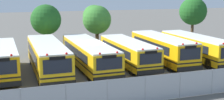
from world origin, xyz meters
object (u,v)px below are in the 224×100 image
at_px(school_bus_1, 2,59).
at_px(school_bus_5, 162,48).
at_px(tree_3, 193,12).
at_px(tree_1, 46,20).
at_px(tree_2, 96,19).
at_px(school_bus_3, 89,54).
at_px(school_bus_6, 196,47).
at_px(traffic_cone, 152,92).
at_px(school_bus_2, 48,56).
at_px(school_bus_4, 128,52).

relative_size(school_bus_1, school_bus_5, 0.93).
relative_size(school_bus_1, tree_3, 1.52).
distance_m(tree_1, tree_2, 6.02).
xyz_separation_m(school_bus_3, school_bus_6, (11.31, -0.41, 0.04)).
distance_m(school_bus_6, tree_2, 12.29).
relative_size(tree_3, traffic_cone, 13.30).
xyz_separation_m(tree_1, tree_2, (5.97, 0.74, -0.08)).
height_order(school_bus_1, school_bus_2, school_bus_2).
relative_size(school_bus_5, tree_3, 1.65).
bearing_deg(school_bus_1, tree_1, -122.56).
distance_m(school_bus_6, tree_3, 12.70).
xyz_separation_m(school_bus_2, tree_3, (21.62, 10.56, 2.71)).
bearing_deg(school_bus_4, school_bus_1, -1.48).
xyz_separation_m(school_bus_2, school_bus_4, (7.66, 0.14, -0.13)).
distance_m(school_bus_1, school_bus_4, 11.45).
bearing_deg(tree_2, tree_3, 6.42).
height_order(tree_2, tree_3, tree_3).
height_order(school_bus_1, school_bus_5, school_bus_5).
distance_m(tree_1, tree_3, 20.70).
relative_size(school_bus_2, school_bus_4, 1.14).
height_order(school_bus_4, traffic_cone, school_bus_4).
bearing_deg(school_bus_3, tree_2, -111.58).
height_order(school_bus_4, school_bus_6, school_bus_6).
distance_m(school_bus_5, tree_1, 13.22).
bearing_deg(school_bus_6, tree_2, -48.25).
distance_m(school_bus_2, school_bus_3, 3.85).
bearing_deg(school_bus_1, school_bus_2, 174.76).
bearing_deg(school_bus_4, tree_1, -51.36).
relative_size(school_bus_5, tree_2, 1.87).
relative_size(school_bus_3, school_bus_4, 1.19).
bearing_deg(tree_3, tree_2, -173.58).
bearing_deg(tree_2, school_bus_5, -63.01).
height_order(school_bus_3, tree_2, tree_2).
bearing_deg(tree_3, school_bus_6, -121.50).
xyz_separation_m(school_bus_5, tree_3, (10.20, 10.25, 2.73)).
distance_m(tree_1, traffic_cone, 17.67).
height_order(tree_1, tree_2, tree_1).
bearing_deg(school_bus_3, traffic_cone, 102.57).
bearing_deg(school_bus_4, tree_3, -144.02).
relative_size(tree_1, tree_2, 1.04).
relative_size(school_bus_1, tree_1, 1.67).
height_order(school_bus_3, tree_1, tree_1).
bearing_deg(school_bus_5, school_bus_1, 0.09).
xyz_separation_m(tree_1, tree_3, (20.55, 2.39, 0.32)).
bearing_deg(tree_3, school_bus_5, -134.86).
bearing_deg(school_bus_5, tree_3, -134.87).
distance_m(school_bus_4, school_bus_6, 7.48).
height_order(school_bus_6, tree_3, tree_3).
bearing_deg(school_bus_1, traffic_cone, 137.29).
height_order(school_bus_4, school_bus_5, school_bus_5).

